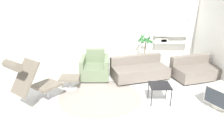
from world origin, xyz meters
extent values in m
plane|color=silver|center=(0.00, 0.00, 0.00)|extent=(12.00, 12.00, 0.00)
cube|color=silver|center=(0.00, 2.97, 1.40)|extent=(12.00, 0.06, 2.80)
cylinder|color=black|center=(-0.44, 2.93, 1.65)|extent=(0.45, 0.01, 0.45)
cylinder|color=white|center=(-0.44, 2.93, 1.65)|extent=(0.43, 0.02, 0.43)
cube|color=black|center=(-0.44, 2.92, 1.72)|extent=(0.01, 0.01, 0.13)
cylinder|color=gray|center=(-0.05, -0.15, 0.00)|extent=(2.02, 2.02, 0.01)
cylinder|color=#BCBCC1|center=(-1.28, -0.25, 0.01)|extent=(0.62, 0.62, 0.02)
cylinder|color=#BCBCC1|center=(-1.28, -0.25, 0.17)|extent=(0.06, 0.06, 0.31)
cube|color=#6B6051|center=(-1.28, -0.25, 0.37)|extent=(0.76, 0.76, 0.06)
cube|color=#6B6051|center=(-1.59, -0.65, 0.73)|extent=(0.72, 0.71, 0.70)
cylinder|color=#6B6051|center=(-1.73, -0.83, 1.07)|extent=(0.49, 0.43, 0.18)
cylinder|color=#BCBCC1|center=(-0.85, 0.31, 0.01)|extent=(0.36, 0.36, 0.02)
cylinder|color=#BCBCC1|center=(-0.85, 0.31, 0.15)|extent=(0.05, 0.05, 0.27)
cube|color=#6B6051|center=(-0.85, 0.31, 0.32)|extent=(0.51, 0.43, 0.06)
cube|color=silver|center=(-0.24, 1.03, 0.03)|extent=(0.67, 0.71, 0.06)
cube|color=#667556|center=(-0.24, 1.03, 0.23)|extent=(0.58, 0.86, 0.35)
cube|color=#667556|center=(-0.23, 1.37, 0.60)|extent=(0.57, 0.19, 0.40)
cube|color=#667556|center=(0.11, 1.03, 0.34)|extent=(0.13, 0.86, 0.56)
cube|color=#667556|center=(-0.58, 1.03, 0.34)|extent=(0.13, 0.86, 0.56)
cube|color=black|center=(1.06, 1.00, 0.03)|extent=(1.56, 1.08, 0.05)
cube|color=#70665B|center=(1.06, 1.00, 0.21)|extent=(1.75, 1.24, 0.32)
cube|color=#70665B|center=(0.98, 1.30, 0.50)|extent=(1.57, 0.64, 0.25)
cube|color=black|center=(2.69, 0.95, 0.03)|extent=(1.29, 0.99, 0.05)
cube|color=#70665B|center=(2.69, 0.95, 0.21)|extent=(1.45, 1.15, 0.32)
cube|color=#70665B|center=(2.60, 1.25, 0.50)|extent=(1.27, 0.55, 0.25)
cube|color=black|center=(1.34, -0.41, 0.42)|extent=(0.48, 0.48, 0.02)
cylinder|color=black|center=(1.12, -0.63, 0.20)|extent=(0.02, 0.02, 0.41)
cylinder|color=black|center=(1.56, -0.63, 0.20)|extent=(0.02, 0.02, 0.41)
cylinder|color=black|center=(1.12, -0.19, 0.20)|extent=(0.02, 0.02, 0.41)
cylinder|color=black|center=(1.56, -0.19, 0.20)|extent=(0.02, 0.02, 0.41)
cylinder|color=beige|center=(2.67, -0.68, 0.06)|extent=(0.38, 0.38, 0.11)
cube|color=beige|center=(2.67, -0.68, 0.31)|extent=(0.72, 0.74, 0.40)
cube|color=#282D33|center=(2.45, -0.81, 0.31)|extent=(0.25, 0.44, 0.34)
cylinder|color=#333338|center=(1.43, 2.46, 0.13)|extent=(0.27, 0.27, 0.25)
cylinder|color=#382819|center=(1.43, 2.46, 0.24)|extent=(0.25, 0.25, 0.02)
cylinder|color=brown|center=(1.43, 2.46, 0.50)|extent=(0.04, 0.04, 0.50)
cone|color=#2D6B33|center=(1.56, 2.48, 0.88)|extent=(0.16, 0.35, 0.33)
cone|color=#2D6B33|center=(1.51, 2.56, 0.83)|extent=(0.31, 0.26, 0.23)
cone|color=#2D6B33|center=(1.36, 2.61, 0.90)|extent=(0.40, 0.27, 0.37)
cone|color=#2D6B33|center=(1.29, 2.43, 0.94)|extent=(0.16, 0.38, 0.44)
cone|color=#2D6B33|center=(1.38, 2.33, 0.89)|extent=(0.36, 0.22, 0.35)
cone|color=#2D6B33|center=(1.49, 2.31, 0.85)|extent=(0.38, 0.23, 0.28)
cylinder|color=#BCBCC1|center=(1.82, 2.87, 0.84)|extent=(0.03, 0.03, 1.67)
cylinder|color=#BCBCC1|center=(2.97, 2.87, 0.84)|extent=(0.03, 0.03, 1.67)
cube|color=white|center=(2.40, 2.75, 0.66)|extent=(1.21, 0.28, 0.02)
cube|color=white|center=(2.40, 2.75, 0.69)|extent=(1.21, 0.28, 0.02)
cube|color=white|center=(2.40, 2.75, 0.91)|extent=(1.21, 0.28, 0.02)
cube|color=beige|center=(2.14, 2.74, 0.73)|extent=(0.25, 0.24, 0.12)
cube|color=silver|center=(2.02, 2.74, 0.75)|extent=(0.39, 0.24, 0.11)
camera|label=1|loc=(0.20, -4.92, 2.52)|focal=35.00mm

